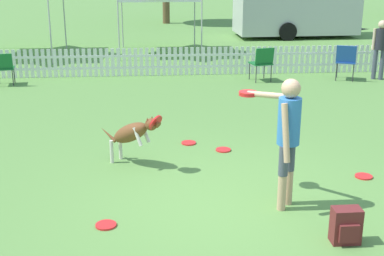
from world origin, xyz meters
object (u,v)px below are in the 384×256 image
at_px(handler_person, 286,128).
at_px(backpack_on_grass, 346,226).
at_px(frisbee_midfield, 223,150).
at_px(frisbee_near_handler, 364,176).
at_px(folding_chair_blue_left, 346,59).
at_px(folding_chair_green_right, 4,66).
at_px(spectator_standing, 380,44).
at_px(folding_chair_center, 262,61).
at_px(frisbee_far_scatter, 189,143).
at_px(frisbee_near_dog, 106,225).
at_px(leaping_dog, 133,133).
at_px(equipment_trailer, 296,3).

relative_size(handler_person, backpack_on_grass, 4.04).
bearing_deg(frisbee_midfield, handler_person, -77.30).
distance_m(frisbee_near_handler, folding_chair_blue_left, 6.55).
bearing_deg(folding_chair_green_right, spectator_standing, 171.71).
relative_size(folding_chair_blue_left, folding_chair_center, 1.05).
xyz_separation_m(handler_person, folding_chair_green_right, (-5.23, 7.18, -0.56)).
distance_m(handler_person, frisbee_near_handler, 1.94).
height_order(handler_person, folding_chair_green_right, handler_person).
bearing_deg(frisbee_far_scatter, frisbee_near_handler, -34.43).
distance_m(handler_person, frisbee_near_dog, 2.49).
xyz_separation_m(leaping_dog, frisbee_midfield, (1.47, 0.54, -0.52)).
height_order(frisbee_near_handler, folding_chair_green_right, folding_chair_green_right).
xyz_separation_m(leaping_dog, frisbee_near_dog, (-0.29, -1.93, -0.52)).
distance_m(frisbee_near_handler, folding_chair_green_right, 9.21).
xyz_separation_m(backpack_on_grass, folding_chair_blue_left, (2.89, 8.02, 0.35)).
xyz_separation_m(handler_person, spectator_standing, (4.28, 7.12, -0.14)).
distance_m(handler_person, folding_chair_center, 7.23).
bearing_deg(backpack_on_grass, spectator_standing, 64.87).
bearing_deg(spectator_standing, frisbee_midfield, 74.59).
bearing_deg(leaping_dog, frisbee_midfield, 149.23).
bearing_deg(backpack_on_grass, frisbee_near_handler, 62.43).
xyz_separation_m(backpack_on_grass, equipment_trailer, (3.69, 15.91, 1.13)).
bearing_deg(spectator_standing, folding_chair_green_right, 27.65).
height_order(backpack_on_grass, folding_chair_blue_left, folding_chair_blue_left).
distance_m(leaping_dog, frisbee_far_scatter, 1.41).
relative_size(frisbee_midfield, folding_chair_blue_left, 0.27).
relative_size(handler_person, frisbee_far_scatter, 6.68).
xyz_separation_m(folding_chair_center, spectator_standing, (3.07, 0.01, 0.38)).
bearing_deg(handler_person, frisbee_near_handler, -21.09).
bearing_deg(frisbee_near_dog, folding_chair_blue_left, 52.95).
height_order(folding_chair_blue_left, spectator_standing, spectator_standing).
bearing_deg(leaping_dog, folding_chair_center, -170.70).
height_order(handler_person, leaping_dog, handler_person).
relative_size(leaping_dog, backpack_on_grass, 2.46).
bearing_deg(spectator_standing, backpack_on_grass, 92.87).
xyz_separation_m(frisbee_near_handler, folding_chair_blue_left, (1.96, 6.23, 0.54)).
height_order(handler_person, frisbee_near_handler, handler_person).
height_order(frisbee_far_scatter, folding_chair_blue_left, folding_chair_blue_left).
height_order(frisbee_near_handler, folding_chair_center, folding_chair_center).
xyz_separation_m(frisbee_far_scatter, folding_chair_blue_left, (4.39, 4.56, 0.54)).
height_order(leaping_dog, spectator_standing, spectator_standing).
xyz_separation_m(folding_chair_blue_left, folding_chair_green_right, (-8.60, 0.13, -0.07)).
relative_size(frisbee_near_handler, spectator_standing, 0.16).
distance_m(folding_chair_center, folding_chair_green_right, 6.44).
xyz_separation_m(frisbee_near_dog, frisbee_midfield, (1.76, 2.47, 0.00)).
relative_size(backpack_on_grass, folding_chair_blue_left, 0.45).
distance_m(frisbee_near_handler, equipment_trailer, 14.45).
bearing_deg(folding_chair_green_right, backpack_on_grass, 117.06).
xyz_separation_m(frisbee_midfield, equipment_trailer, (4.64, 12.84, 1.32)).
bearing_deg(frisbee_far_scatter, frisbee_midfield, -35.37).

